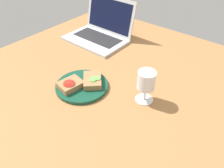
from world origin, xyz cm
name	(u,v)px	position (x,y,z in cm)	size (l,w,h in cm)	color
wooden_table	(111,90)	(0.00, 0.00, 1.50)	(140.00, 140.00, 3.00)	#9E6B3D
plate	(82,86)	(-9.89, -7.83, 3.75)	(22.68, 22.68, 1.49)	#144733
sandwich_with_tomato	(70,84)	(-12.42, -11.94, 5.86)	(9.30, 10.87, 3.09)	#937047
sandwich_with_cucumber	(92,80)	(-7.27, -3.81, 5.82)	(13.17, 13.27, 2.95)	#937047
wine_glass	(146,82)	(15.38, 2.51, 12.33)	(7.23, 7.23, 13.69)	white
laptop	(100,31)	(-34.76, 32.02, 7.47)	(34.96, 27.99, 22.11)	silver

